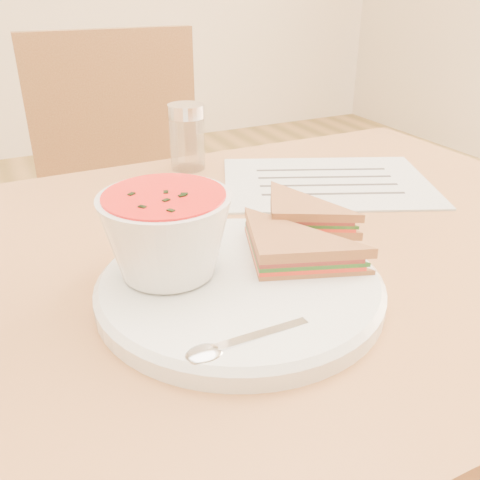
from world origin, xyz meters
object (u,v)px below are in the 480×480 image
chair_far (141,240)px  condiment_shaker (187,137)px  dining_table (246,466)px  plate (240,288)px  soup_bowl (167,238)px

chair_far → condiment_shaker: chair_far is taller
dining_table → plate: plate is taller
plate → soup_bowl: (-0.06, 0.04, 0.05)m
plate → soup_bowl: 0.09m
plate → condiment_shaker: size_ratio=2.72×
dining_table → condiment_shaker: size_ratio=9.57×
plate → soup_bowl: soup_bowl is taller
plate → condiment_shaker: 0.40m
dining_table → plate: 0.40m
dining_table → chair_far: size_ratio=1.08×
soup_bowl → condiment_shaker: size_ratio=1.21×
chair_far → plate: bearing=85.7°
chair_far → soup_bowl: size_ratio=7.27×
soup_bowl → condiment_shaker: condiment_shaker is taller
condiment_shaker → chair_far: bearing=89.8°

